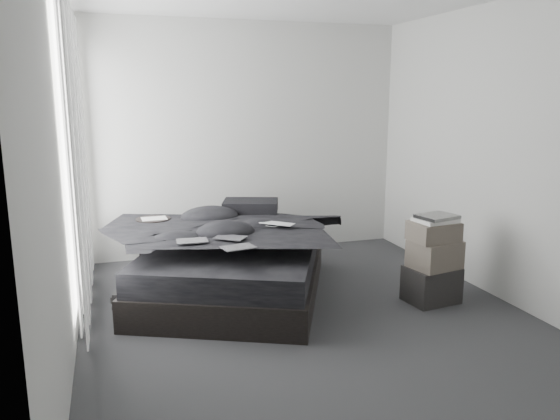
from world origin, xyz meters
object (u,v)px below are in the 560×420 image
object	(u,v)px
box_lower	(431,284)
side_stand	(155,250)
laptop	(275,218)
bed	(235,280)

from	to	relation	value
box_lower	side_stand	bearing A→B (deg)	149.86
laptop	box_lower	xyz separation A→B (m)	(1.27, -0.60, -0.56)
box_lower	laptop	bearing A→B (deg)	154.57
bed	laptop	distance (m)	0.69
laptop	box_lower	distance (m)	1.51
laptop	box_lower	size ratio (longest dim) A/B	0.74
bed	side_stand	distance (m)	0.92
bed	side_stand	xyz separation A→B (m)	(-0.66, 0.61, 0.17)
laptop	side_stand	size ratio (longest dim) A/B	0.51
laptop	box_lower	world-z (taller)	laptop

